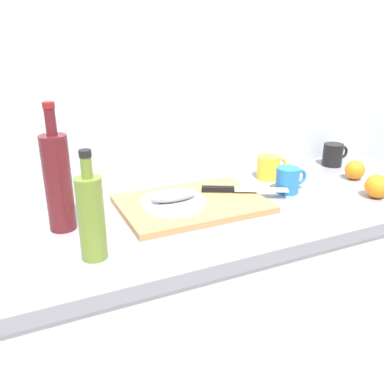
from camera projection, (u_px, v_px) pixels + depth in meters
The scene contains 13 objects.
back_wall at pixel (152, 86), 1.41m from camera, with size 3.20×0.05×2.50m, color silver.
kitchen_counter at pixel (192, 331), 1.42m from camera, with size 2.00×0.60×0.90m.
cutting_board at pixel (192, 204), 1.31m from camera, with size 0.45×0.32×0.02m, color tan.
white_plate at pixel (173, 203), 1.27m from camera, with size 0.20×0.20×0.01m, color white.
fish_fillet at pixel (173, 195), 1.26m from camera, with size 0.15×0.07×0.04m, color gray.
chef_knife at pixel (234, 189), 1.37m from camera, with size 0.27×0.16×0.02m.
olive_oil_bottle at pixel (91, 216), 0.97m from camera, with size 0.06×0.06×0.27m.
wine_bottle at pixel (58, 181), 1.11m from camera, with size 0.07×0.07×0.36m.
coffee_mug_0 at pixel (333, 155), 1.70m from camera, with size 0.12×0.08×0.09m.
coffee_mug_1 at pixel (269, 167), 1.55m from camera, with size 0.13×0.09×0.09m.
coffee_mug_2 at pixel (288, 180), 1.42m from camera, with size 0.12×0.08×0.09m.
orange_1 at pixel (377, 186), 1.37m from camera, with size 0.08×0.08×0.08m, color orange.
orange_2 at pixel (355, 170), 1.55m from camera, with size 0.07×0.07×0.07m, color orange.
Camera 1 is at (-0.48, -1.05, 1.42)m, focal length 38.25 mm.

